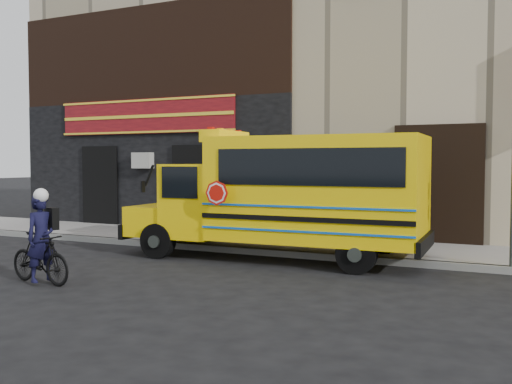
% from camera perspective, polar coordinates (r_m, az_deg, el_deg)
% --- Properties ---
extents(ground, '(120.00, 120.00, 0.00)m').
position_cam_1_polar(ground, '(11.48, -6.73, -8.04)').
color(ground, black).
rests_on(ground, ground).
extents(curb, '(40.00, 0.20, 0.15)m').
position_cam_1_polar(curb, '(13.71, -0.93, -5.89)').
color(curb, gray).
rests_on(curb, ground).
extents(sidewalk, '(40.00, 3.00, 0.15)m').
position_cam_1_polar(sidewalk, '(15.05, 1.60, -5.09)').
color(sidewalk, slate).
rests_on(sidewalk, ground).
extents(building, '(20.00, 10.70, 12.00)m').
position_cam_1_polar(building, '(21.26, 8.61, 13.62)').
color(building, '#C1B190').
rests_on(building, sidewalk).
extents(school_bus, '(6.96, 2.55, 2.92)m').
position_cam_1_polar(school_bus, '(12.70, 3.29, -0.10)').
color(school_bus, black).
rests_on(school_bus, ground).
extents(bicycle, '(1.59, 0.63, 0.93)m').
position_cam_1_polar(bicycle, '(11.05, -20.80, -6.20)').
color(bicycle, black).
rests_on(bicycle, ground).
extents(cyclist, '(0.52, 0.65, 1.57)m').
position_cam_1_polar(cyclist, '(10.96, -20.63, -4.58)').
color(cyclist, black).
rests_on(cyclist, ground).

